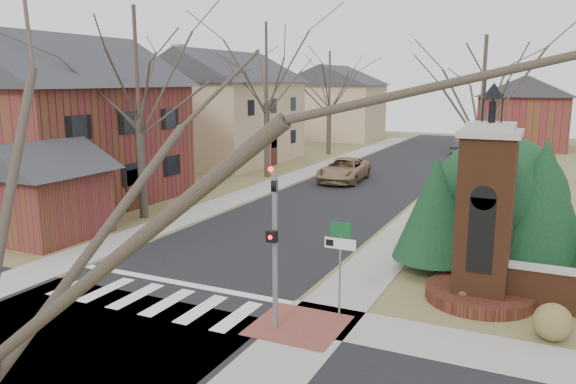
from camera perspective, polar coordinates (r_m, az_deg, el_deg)
The scene contains 27 objects.
ground at distance 17.25m, azimuth -15.38°, elevation -11.39°, with size 120.00×120.00×0.00m, color olive.
main_street at distance 36.15m, azimuth 7.78°, elevation 0.78°, with size 8.00×70.00×0.01m, color black.
cross_street at distance 15.32m, azimuth -22.91°, elevation -14.87°, with size 120.00×8.00×0.01m, color black.
crosswalk_zone at distance 17.81m, azimuth -13.69°, elevation -10.54°, with size 8.00×2.20×0.02m, color silver.
stop_bar at distance 18.91m, azimuth -10.82°, elevation -9.10°, with size 8.00×0.35×0.02m, color silver.
sidewalk_right_main at distance 34.99m, azimuth 15.92°, elevation 0.10°, with size 2.00×60.00×0.02m, color gray.
sidewalk_left at distance 38.00m, azimuth 0.28°, elevation 1.40°, with size 2.00×60.00×0.02m, color gray.
curb_apron at distance 15.61m, azimuth 1.07°, elevation -13.40°, with size 2.40×2.40×0.02m, color brown.
traffic_signal_pole at distance 14.55m, azimuth -1.39°, elevation -4.44°, with size 0.28×0.41×4.50m.
sign_post at distance 15.50m, azimuth 5.29°, elevation -5.97°, with size 0.90×0.07×2.75m.
brick_gate_monument at distance 17.57m, azimuth 19.27°, elevation -3.76°, with size 3.20×3.20×6.47m.
house_brick_left at distance 32.27m, azimuth -21.99°, elevation 7.15°, with size 9.80×11.80×9.42m.
house_stucco_left at distance 45.83m, azimuth -6.59°, elevation 8.79°, with size 9.80×12.80×9.28m.
garage_left at distance 25.56m, azimuth -23.70°, elevation 0.65°, with size 4.80×4.80×4.29m.
house_distant_left at distance 64.10m, azimuth 4.63°, elevation 9.21°, with size 10.80×8.80×8.53m.
house_distant_right at distance 60.07m, azimuth 22.94°, elevation 7.65°, with size 8.80×8.80×7.30m.
evergreen_near at distance 19.71m, azimuth 14.74°, elevation -1.50°, with size 2.80×2.80×4.10m.
evergreen_mid at distance 20.53m, azimuth 24.49°, elevation -0.79°, with size 3.40×3.40×4.70m.
evergreen_mass at distance 21.90m, azimuth 20.60°, elevation -0.32°, with size 4.80×4.80×4.80m, color black.
bare_tree_0 at distance 27.38m, azimuth -15.19°, elevation 13.34°, with size 8.05×8.05×11.15m.
bare_tree_1 at distance 38.26m, azimuth -2.22°, elevation 13.52°, with size 8.40×8.40×11.64m.
bare_tree_2 at distance 50.31m, azimuth 4.25°, elevation 11.81°, with size 7.35×7.35×10.19m.
bare_tree_3 at distance 28.12m, azimuth 19.29°, elevation 10.99°, with size 7.00×7.00×9.70m.
pickup_truck at distance 37.01m, azimuth 5.69°, elevation 2.25°, with size 2.52×5.46×1.52m, color #8F724E.
distant_car at distance 52.46m, azimuth 17.24°, elevation 4.33°, with size 1.37×3.92×1.29m, color #2E3135.
dry_shrub_left at distance 17.77m, azimuth 17.45°, elevation -9.55°, with size 0.74×0.74×0.74m, color #523725.
dry_shrub_right at distance 16.13m, azimuth 25.30°, elevation -11.87°, with size 0.97×0.97×0.97m, color brown.
Camera 1 is at (10.59, -11.95, 6.53)m, focal length 35.00 mm.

